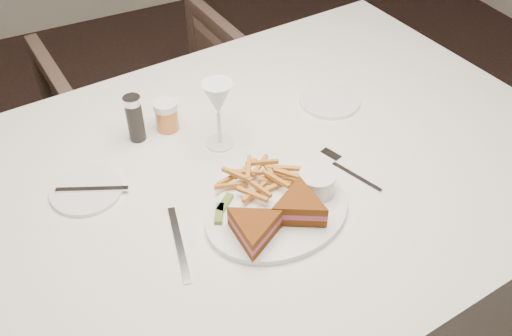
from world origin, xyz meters
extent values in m
cube|color=white|center=(0.12, 0.12, 0.38)|extent=(1.70, 1.22, 0.75)
imported|color=#4E3A30|center=(0.14, 0.96, 0.35)|extent=(0.74, 0.70, 0.71)
ellipsoid|color=white|center=(0.11, -0.03, 0.76)|extent=(0.34, 0.28, 0.01)
cube|color=silver|center=(-0.10, -0.01, 0.75)|extent=(0.05, 0.20, 0.00)
cylinder|color=white|center=(-0.23, 0.22, 0.76)|extent=(0.16, 0.16, 0.01)
cylinder|color=white|center=(0.43, 0.27, 0.76)|extent=(0.16, 0.16, 0.01)
cylinder|color=black|center=(-0.07, 0.35, 0.81)|extent=(0.04, 0.04, 0.12)
cylinder|color=orange|center=(0.01, 0.36, 0.79)|extent=(0.06, 0.06, 0.08)
cube|color=#506D26|center=(0.02, 0.03, 0.77)|extent=(0.05, 0.05, 0.01)
cube|color=#506D26|center=(0.00, 0.01, 0.77)|extent=(0.04, 0.06, 0.01)
cylinder|color=white|center=(0.22, -0.02, 0.79)|extent=(0.08, 0.08, 0.05)
camera|label=1|loc=(-0.30, -0.76, 1.64)|focal=40.00mm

